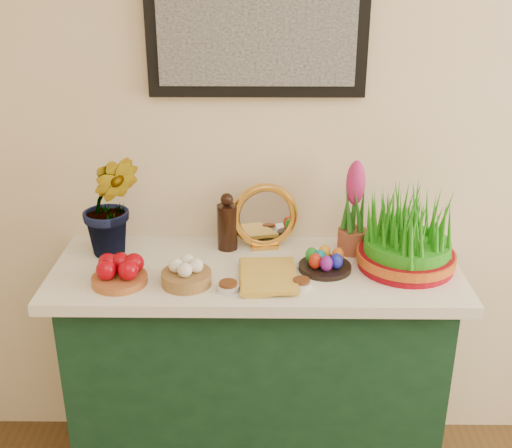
{
  "coord_description": "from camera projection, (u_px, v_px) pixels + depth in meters",
  "views": [
    {
      "loc": [
        -0.44,
        0.03,
        1.9
      ],
      "look_at": [
        -0.47,
        1.95,
        1.07
      ],
      "focal_mm": 45.0,
      "sensor_mm": 36.0,
      "label": 1
    }
  ],
  "objects": [
    {
      "name": "apple_bowl",
      "position": [
        119.0,
        273.0,
        2.08
      ],
      "size": [
        0.22,
        0.22,
        0.09
      ],
      "color": "#A4562A",
      "rests_on": "tablecloth"
    },
    {
      "name": "wheatgrass_sabzeh",
      "position": [
        408.0,
        235.0,
        2.16
      ],
      "size": [
        0.34,
        0.34,
        0.28
      ],
      "color": "maroon",
      "rests_on": "tablecloth"
    },
    {
      "name": "hyacinth_green",
      "position": [
        110.0,
        189.0,
        2.21
      ],
      "size": [
        0.27,
        0.23,
        0.49
      ],
      "primitive_type": "imported",
      "rotation": [
        0.0,
        0.0,
        0.1
      ],
      "color": "#23651A",
      "rests_on": "tablecloth"
    },
    {
      "name": "egg_plate",
      "position": [
        325.0,
        262.0,
        2.17
      ],
      "size": [
        0.18,
        0.18,
        0.07
      ],
      "color": "black",
      "rests_on": "tablecloth"
    },
    {
      "name": "book",
      "position": [
        239.0,
        276.0,
        2.11
      ],
      "size": [
        0.18,
        0.26,
        0.03
      ],
      "primitive_type": "imported",
      "rotation": [
        0.0,
        0.0,
        0.04
      ],
      "color": "gold",
      "rests_on": "tablecloth"
    },
    {
      "name": "vinegar_cruet",
      "position": [
        227.0,
        224.0,
        2.31
      ],
      "size": [
        0.07,
        0.07,
        0.21
      ],
      "color": "black",
      "rests_on": "tablecloth"
    },
    {
      "name": "spice_dish_left",
      "position": [
        228.0,
        286.0,
        2.05
      ],
      "size": [
        0.07,
        0.07,
        0.03
      ],
      "color": "silver",
      "rests_on": "tablecloth"
    },
    {
      "name": "hyacinth_pink",
      "position": [
        354.0,
        212.0,
        2.26
      ],
      "size": [
        0.11,
        0.11,
        0.34
      ],
      "color": "brown",
      "rests_on": "tablecloth"
    },
    {
      "name": "mirror",
      "position": [
        265.0,
        217.0,
        2.31
      ],
      "size": [
        0.25,
        0.09,
        0.24
      ],
      "color": "gold",
      "rests_on": "tablecloth"
    },
    {
      "name": "garlic_basket",
      "position": [
        186.0,
        274.0,
        2.08
      ],
      "size": [
        0.21,
        0.21,
        0.09
      ],
      "color": "olive",
      "rests_on": "tablecloth"
    },
    {
      "name": "sideboard",
      "position": [
        256.0,
        377.0,
        2.4
      ],
      "size": [
        1.3,
        0.45,
        0.85
      ],
      "primitive_type": "cube",
      "color": "#153A24",
      "rests_on": "ground"
    },
    {
      "name": "spice_dish_right",
      "position": [
        301.0,
        283.0,
        2.07
      ],
      "size": [
        0.07,
        0.07,
        0.03
      ],
      "color": "silver",
      "rests_on": "tablecloth"
    },
    {
      "name": "tablecloth",
      "position": [
        256.0,
        271.0,
        2.22
      ],
      "size": [
        1.4,
        0.55,
        0.04
      ],
      "primitive_type": "cube",
      "color": "silver",
      "rests_on": "sideboard"
    }
  ]
}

